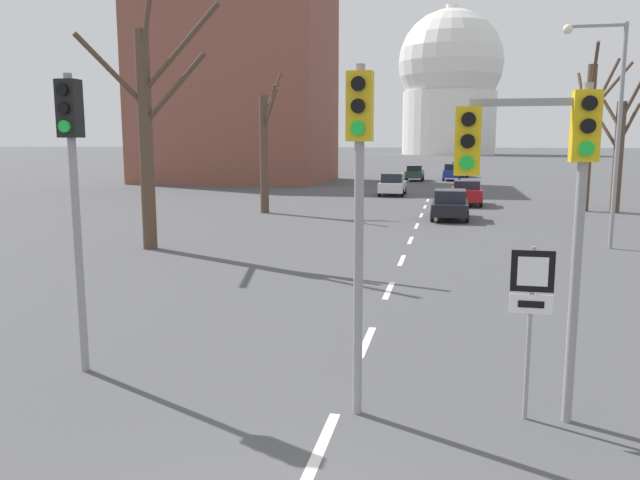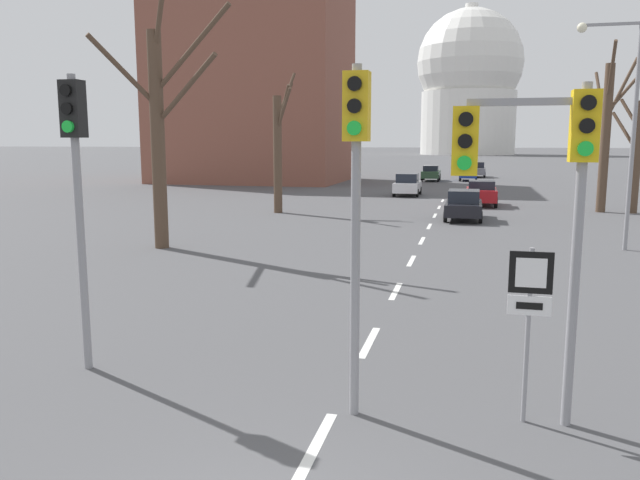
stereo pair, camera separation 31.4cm
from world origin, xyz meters
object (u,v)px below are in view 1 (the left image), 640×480
traffic_signal_centre_tall (359,176)px  sedan_distant_centre (415,173)px  sedan_mid_centre (393,184)px  route_sign_post (531,303)px  sedan_far_right (450,204)px  traffic_signal_near_right (541,170)px  sedan_near_left (459,169)px  sedan_far_left (452,172)px  sedan_near_right (466,192)px  traffic_signal_near_left (73,168)px  street_lamp_right (608,112)px

traffic_signal_centre_tall → sedan_distant_centre: traffic_signal_centre_tall is taller
sedan_mid_centre → route_sign_post: bearing=-81.7°
sedan_far_right → traffic_signal_near_right: bearing=-87.0°
sedan_near_left → sedan_far_left: sedan_far_left is taller
traffic_signal_near_right → traffic_signal_centre_tall: size_ratio=0.95×
sedan_distant_centre → route_sign_post: bearing=-84.9°
route_sign_post → sedan_near_left: bearing=90.4°
sedan_far_left → sedan_near_right: bearing=-87.8°
traffic_signal_near_left → sedan_near_right: traffic_signal_near_left is taller
traffic_signal_centre_tall → street_lamp_right: (6.89, 16.47, 1.55)m
sedan_far_right → sedan_distant_centre: 32.24m
street_lamp_right → route_sign_post: bearing=-105.3°
traffic_signal_centre_tall → sedan_distant_centre: size_ratio=1.20×
sedan_far_left → traffic_signal_near_left: bearing=-96.2°
sedan_near_left → sedan_far_left: bearing=-97.2°
traffic_signal_near_left → traffic_signal_near_right: bearing=-2.9°
sedan_far_right → traffic_signal_centre_tall: bearing=-92.9°
traffic_signal_centre_tall → sedan_near_left: traffic_signal_centre_tall is taller
traffic_signal_near_left → sedan_far_right: 24.65m
sedan_distant_centre → traffic_signal_centre_tall: bearing=-87.4°
sedan_near_left → traffic_signal_near_left: bearing=-96.3°
traffic_signal_near_right → sedan_mid_centre: 38.49m
route_sign_post → sedan_mid_centre: size_ratio=0.64×
traffic_signal_near_left → sedan_near_left: bearing=83.7°
route_sign_post → sedan_near_right: route_sign_post is taller
traffic_signal_near_left → sedan_near_right: size_ratio=1.32×
sedan_near_right → sedan_mid_centre: size_ratio=0.98×
street_lamp_right → sedan_far_left: bearing=97.8°
sedan_near_left → sedan_distant_centre: bearing=-119.4°
route_sign_post → sedan_near_right: bearing=90.5°
street_lamp_right → sedan_far_left: size_ratio=2.05×
sedan_distant_centre → sedan_far_right: bearing=-83.3°
traffic_signal_centre_tall → sedan_near_right: bearing=86.0°
traffic_signal_near_right → sedan_mid_centre: (-5.59, 37.97, -2.84)m
traffic_signal_near_left → sedan_near_left: (7.09, 63.84, -2.74)m
sedan_distant_centre → sedan_near_right: bearing=-79.0°
street_lamp_right → sedan_mid_centre: size_ratio=2.08×
traffic_signal_near_right → route_sign_post: 1.90m
sedan_far_left → sedan_far_right: sedan_far_left is taller
traffic_signal_near_left → sedan_near_right: (7.23, 31.26, -2.78)m
traffic_signal_near_left → sedan_mid_centre: bearing=87.1°
traffic_signal_near_right → street_lamp_right: 16.76m
sedan_near_right → sedan_distant_centre: bearing=101.0°
sedan_mid_centre → sedan_near_right: bearing=-50.0°
sedan_near_left → sedan_near_right: bearing=-89.7°
traffic_signal_near_right → street_lamp_right: street_lamp_right is taller
traffic_signal_near_right → sedan_far_right: traffic_signal_near_right is taller
traffic_signal_near_left → sedan_distant_centre: size_ratio=1.21×
route_sign_post → street_lamp_right: bearing=74.7°
traffic_signal_near_right → route_sign_post: (-0.04, -0.04, -1.90)m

